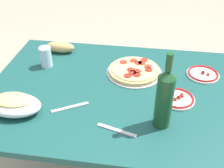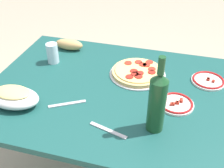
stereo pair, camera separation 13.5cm
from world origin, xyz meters
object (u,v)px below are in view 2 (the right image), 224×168
at_px(pepperoni_pizza, 138,72).
at_px(baked_pasta_dish, 13,96).
at_px(side_plate_far, 176,103).
at_px(wine_bottle, 157,102).
at_px(dining_table, 112,108).
at_px(water_glass, 53,53).
at_px(side_plate_near, 208,80).
at_px(bread_loaf, 69,44).

relative_size(pepperoni_pizza, baked_pasta_dish, 1.22).
relative_size(pepperoni_pizza, side_plate_far, 1.82).
xyz_separation_m(pepperoni_pizza, wine_bottle, (0.14, -0.37, 0.12)).
bearing_deg(pepperoni_pizza, dining_table, -120.83).
xyz_separation_m(pepperoni_pizza, water_glass, (-0.48, 0.00, 0.04)).
height_order(side_plate_near, bread_loaf, bread_loaf).
bearing_deg(side_plate_far, pepperoni_pizza, 137.32).
bearing_deg(dining_table, wine_bottle, -41.61).
distance_m(dining_table, bread_loaf, 0.51).
relative_size(dining_table, baked_pasta_dish, 5.05).
height_order(water_glass, side_plate_far, water_glass).
relative_size(pepperoni_pizza, bread_loaf, 1.72).
bearing_deg(side_plate_near, pepperoni_pizza, -175.14).
height_order(wine_bottle, bread_loaf, wine_bottle).
bearing_deg(dining_table, bread_loaf, 137.84).
bearing_deg(side_plate_near, water_glass, -177.99).
xyz_separation_m(dining_table, side_plate_near, (0.45, 0.19, 0.13)).
distance_m(dining_table, side_plate_near, 0.50).
distance_m(pepperoni_pizza, wine_bottle, 0.42).
distance_m(dining_table, pepperoni_pizza, 0.23).
xyz_separation_m(wine_bottle, water_glass, (-0.62, 0.37, -0.08)).
height_order(wine_bottle, water_glass, wine_bottle).
xyz_separation_m(side_plate_near, bread_loaf, (-0.81, 0.13, 0.02)).
height_order(wine_bottle, side_plate_far, wine_bottle).
height_order(water_glass, bread_loaf, water_glass).
bearing_deg(dining_table, pepperoni_pizza, 59.17).
height_order(side_plate_near, side_plate_far, same).
distance_m(baked_pasta_dish, water_glass, 0.39).
relative_size(dining_table, pepperoni_pizza, 4.15).
bearing_deg(side_plate_near, baked_pasta_dish, -153.78).
xyz_separation_m(side_plate_far, bread_loaf, (-0.67, 0.36, 0.02)).
height_order(side_plate_far, bread_loaf, bread_loaf).
bearing_deg(dining_table, water_glass, 157.47).
bearing_deg(pepperoni_pizza, bread_loaf, 159.97).
bearing_deg(bread_loaf, water_glass, -99.52).
relative_size(baked_pasta_dish, side_plate_far, 1.50).
bearing_deg(baked_pasta_dish, dining_table, 29.89).
height_order(pepperoni_pizza, side_plate_far, pepperoni_pizza).
xyz_separation_m(dining_table, pepperoni_pizza, (0.09, 0.16, 0.13)).
relative_size(dining_table, water_glass, 10.83).
distance_m(pepperoni_pizza, side_plate_near, 0.36).
distance_m(dining_table, wine_bottle, 0.41).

